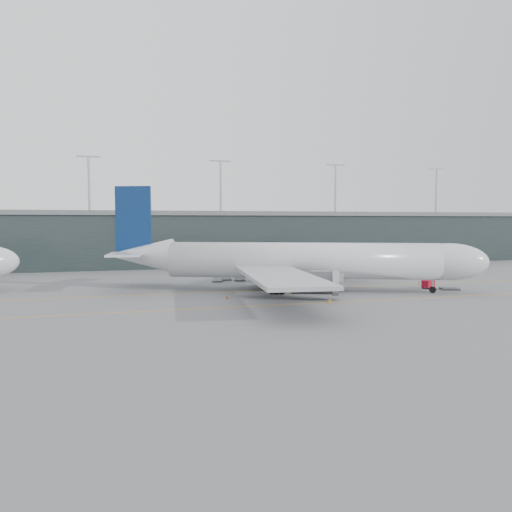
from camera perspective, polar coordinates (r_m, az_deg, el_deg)
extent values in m
plane|color=#57575C|center=(93.72, -0.94, -3.64)|extent=(320.00, 320.00, 0.00)
cube|color=orange|center=(89.90, -0.28, -3.96)|extent=(160.00, 0.25, 0.02)
cube|color=orange|center=(74.80, 3.05, -5.58)|extent=(160.00, 0.25, 0.02)
cube|color=orange|center=(114.18, -1.11, -2.26)|extent=(0.25, 60.00, 0.02)
cube|color=#1E2929|center=(149.77, -6.70, 1.89)|extent=(240.00, 35.00, 14.00)
cube|color=slate|center=(149.68, -6.72, 4.79)|extent=(240.00, 36.00, 1.20)
cylinder|color=#9E9EA3|center=(138.18, -18.55, 7.76)|extent=(0.60, 0.60, 14.00)
cylinder|color=#9E9EA3|center=(141.08, -4.07, 7.87)|extent=(0.60, 0.60, 14.00)
cylinder|color=#9E9EA3|center=(152.19, 9.06, 7.55)|extent=(0.60, 0.60, 14.00)
cylinder|color=#9E9EA3|center=(169.91, 19.90, 6.98)|extent=(0.60, 0.60, 14.00)
cylinder|color=silver|center=(89.13, 5.26, -0.51)|extent=(46.35, 23.85, 6.40)
ellipsoid|color=silver|center=(92.23, 21.16, -0.62)|extent=(14.85, 11.00, 6.40)
cone|color=silver|center=(94.28, -12.90, 0.09)|extent=(12.83, 9.97, 6.14)
cube|color=#999EA2|center=(89.38, 4.59, -2.09)|extent=(17.23, 11.01, 2.06)
cube|color=black|center=(93.24, 23.51, 0.01)|extent=(3.27, 3.72, 0.83)
cube|color=#999EA2|center=(73.44, 2.62, -2.27)|extent=(12.46, 30.74, 0.57)
cylinder|color=#3E3E43|center=(79.65, 6.61, -3.07)|extent=(8.05, 6.07, 3.61)
cube|color=#999EA2|center=(105.24, 3.73, -0.38)|extent=(25.79, 29.25, 0.57)
cylinder|color=#3E3E43|center=(99.13, 6.54, -1.68)|extent=(8.05, 6.07, 3.61)
cube|color=navy|center=(94.59, -13.85, 4.03)|extent=(6.40, 3.01, 12.38)
cube|color=silver|center=(89.28, -14.72, 0.18)|extent=(6.79, 9.92, 0.36)
cube|color=silver|center=(99.93, -12.40, 0.61)|extent=(10.13, 10.82, 0.36)
cylinder|color=black|center=(92.10, 19.53, -3.65)|extent=(1.21, 0.81, 1.13)
cylinder|color=#9E9EA3|center=(92.01, 19.54, -3.17)|extent=(0.31, 0.31, 2.68)
cylinder|color=black|center=(84.90, 2.39, -3.98)|extent=(1.44, 0.98, 1.34)
cylinder|color=black|center=(94.70, 2.80, -3.15)|extent=(1.44, 0.98, 1.34)
cube|color=#2A2A2F|center=(102.19, 11.68, -0.26)|extent=(3.55, 3.91, 2.80)
cube|color=#2A2A2F|center=(109.20, 9.29, 0.04)|extent=(3.80, 13.19, 2.50)
cube|color=#2A2A2F|center=(120.51, 6.10, 0.43)|extent=(4.05, 13.22, 2.60)
cube|color=#2A2A2F|center=(132.13, 3.47, 0.76)|extent=(4.30, 13.25, 2.70)
cylinder|color=#9E9EA3|center=(110.05, 9.08, -1.55)|extent=(0.50, 0.50, 3.80)
cube|color=#3E3E43|center=(110.21, 9.07, -2.36)|extent=(2.14, 1.70, 0.70)
cylinder|color=#2A2A2F|center=(138.75, 4.02, 0.91)|extent=(4.00, 4.00, 3.00)
cylinder|color=#2A2A2F|center=(138.96, 4.01, -0.41)|extent=(1.80, 1.80, 3.60)
cube|color=black|center=(99.91, -26.92, 0.00)|extent=(2.97, 3.49, 0.79)
cube|color=#AE0C23|center=(97.88, 19.08, -3.01)|extent=(2.65, 2.21, 1.34)
cylinder|color=black|center=(96.99, 19.07, -3.48)|extent=(0.44, 0.30, 0.41)
cylinder|color=black|center=(98.38, 19.58, -3.38)|extent=(0.44, 0.30, 0.41)
cylinder|color=black|center=(97.54, 18.56, -3.42)|extent=(0.44, 0.30, 0.41)
cylinder|color=black|center=(98.92, 19.07, -3.33)|extent=(0.44, 0.30, 0.41)
cube|color=#3C3D42|center=(97.52, 21.24, -3.50)|extent=(3.74, 3.34, 0.31)
cube|color=#3E3E43|center=(102.51, -4.40, -2.90)|extent=(2.56, 2.30, 0.21)
cube|color=silver|center=(102.40, -4.40, -2.37)|extent=(2.12, 2.06, 1.59)
cube|color=navy|center=(102.31, -4.40, -1.91)|extent=(2.19, 2.13, 0.08)
cube|color=#3E3E43|center=(105.17, -3.39, -2.73)|extent=(2.00, 1.61, 0.20)
cube|color=silver|center=(105.07, -3.39, -2.24)|extent=(1.60, 1.50, 1.50)
cube|color=navy|center=(104.99, -3.39, -1.82)|extent=(1.65, 1.55, 0.08)
cube|color=#3E3E43|center=(103.83, -1.85, -2.80)|extent=(2.21, 1.83, 0.21)
cube|color=silver|center=(103.72, -1.85, -2.29)|extent=(1.79, 1.70, 1.56)
cube|color=navy|center=(103.64, -1.85, -1.84)|extent=(1.85, 1.75, 0.08)
cone|color=#D95C0C|center=(103.31, 18.15, -2.94)|extent=(0.41, 0.41, 0.66)
cone|color=orange|center=(77.92, 8.38, -5.00)|extent=(0.41, 0.41, 0.66)
cone|color=orange|center=(105.28, 2.71, -2.62)|extent=(0.40, 0.40, 0.63)
cone|color=red|center=(80.53, -3.33, -4.67)|extent=(0.40, 0.40, 0.64)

